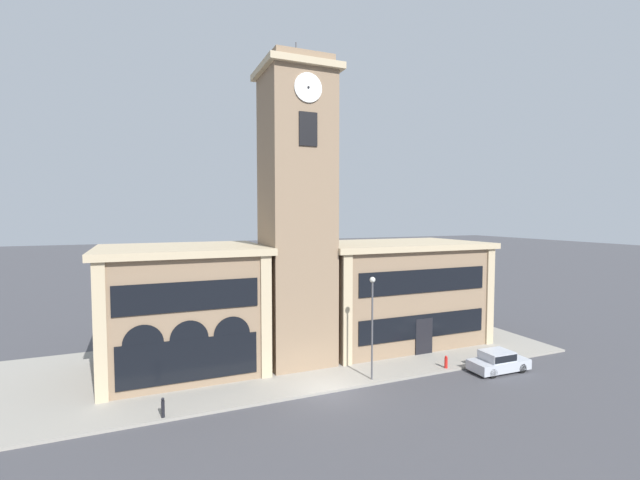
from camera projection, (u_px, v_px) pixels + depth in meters
name	position (u px, v px, depth m)	size (l,w,h in m)	color
ground_plane	(330.00, 393.00, 25.72)	(300.00, 300.00, 0.00)	#424247
sidewalk_kerb	(292.00, 357.00, 32.13)	(40.50, 13.94, 0.15)	gray
clock_tower	(297.00, 214.00, 30.44)	(5.25, 5.25, 22.73)	#897056
town_hall_left_wing	(183.00, 308.00, 29.58)	(10.99, 9.08, 8.58)	#897056
town_hall_right_wing	(394.00, 291.00, 36.20)	(14.37, 9.08, 8.43)	#897056
parked_car_near	(498.00, 361.00, 29.26)	(4.14, 1.89, 1.44)	#B2B7C1
street_lamp	(372.00, 314.00, 27.27)	(0.36, 0.36, 6.65)	#4C4C51
bollard	(163.00, 408.00, 22.33)	(0.18, 0.18, 1.06)	black
fire_hydrant	(446.00, 362.00, 29.52)	(0.22, 0.22, 0.87)	red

